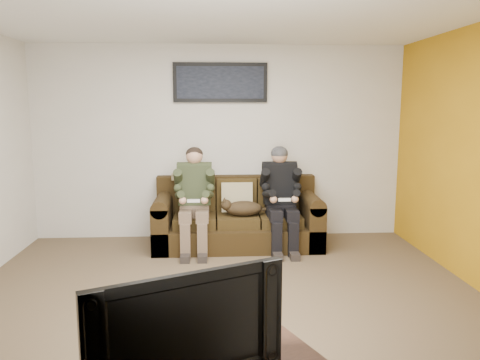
{
  "coord_description": "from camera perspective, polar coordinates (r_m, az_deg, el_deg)",
  "views": [
    {
      "loc": [
        -0.11,
        -4.11,
        1.8
      ],
      "look_at": [
        0.21,
        1.2,
        0.95
      ],
      "focal_mm": 35.0,
      "sensor_mm": 36.0,
      "label": 1
    }
  ],
  "objects": [
    {
      "name": "floor",
      "position": [
        4.49,
        -1.85,
        -14.58
      ],
      "size": [
        5.0,
        5.0,
        0.0
      ],
      "primitive_type": "plane",
      "color": "brown",
      "rests_on": "ground"
    },
    {
      "name": "ceiling",
      "position": [
        4.19,
        -2.04,
        20.1
      ],
      "size": [
        5.0,
        5.0,
        0.0
      ],
      "primitive_type": "plane",
      "rotation": [
        3.14,
        0.0,
        0.0
      ],
      "color": "silver",
      "rests_on": "ground"
    },
    {
      "name": "wall_back",
      "position": [
        6.38,
        -2.49,
        4.57
      ],
      "size": [
        5.0,
        0.0,
        5.0
      ],
      "primitive_type": "plane",
      "rotation": [
        1.57,
        0.0,
        0.0
      ],
      "color": "beige",
      "rests_on": "ground"
    },
    {
      "name": "wall_front",
      "position": [
        1.93,
        -0.13,
        -5.91
      ],
      "size": [
        5.0,
        0.0,
        5.0
      ],
      "primitive_type": "plane",
      "rotation": [
        -1.57,
        0.0,
        0.0
      ],
      "color": "beige",
      "rests_on": "ground"
    },
    {
      "name": "sofa",
      "position": [
        6.12,
        -0.35,
        -4.85
      ],
      "size": [
        2.11,
        0.91,
        0.86
      ],
      "color": "black",
      "rests_on": "ground"
    },
    {
      "name": "throw_pillow",
      "position": [
        6.1,
        -0.38,
        -2.13
      ],
      "size": [
        0.4,
        0.19,
        0.4
      ],
      "primitive_type": "cube",
      "rotation": [
        -0.21,
        0.0,
        0.0
      ],
      "color": "tan",
      "rests_on": "sofa"
    },
    {
      "name": "throw_blanket",
      "position": [
        6.28,
        -6.33,
        0.45
      ],
      "size": [
        0.43,
        0.21,
        0.08
      ],
      "primitive_type": "cube",
      "color": "tan",
      "rests_on": "sofa"
    },
    {
      "name": "person_left",
      "position": [
        5.86,
        -5.58,
        -1.63
      ],
      "size": [
        0.51,
        0.87,
        1.28
      ],
      "color": "brown",
      "rests_on": "sofa"
    },
    {
      "name": "person_right",
      "position": [
        5.92,
        5.0,
        -1.48
      ],
      "size": [
        0.51,
        0.86,
        1.29
      ],
      "color": "black",
      "rests_on": "sofa"
    },
    {
      "name": "cat",
      "position": [
        5.89,
        0.25,
        -3.44
      ],
      "size": [
        0.66,
        0.26,
        0.24
      ],
      "color": "#412F19",
      "rests_on": "sofa"
    },
    {
      "name": "framed_poster",
      "position": [
        6.33,
        -2.41,
        11.79
      ],
      "size": [
        1.25,
        0.05,
        0.52
      ],
      "color": "black",
      "rests_on": "wall_back"
    },
    {
      "name": "television",
      "position": [
        2.4,
        -7.07,
        -16.9
      ],
      "size": [
        0.96,
        0.53,
        0.57
      ],
      "primitive_type": "imported",
      "rotation": [
        0.0,
        0.0,
        0.42
      ],
      "color": "black",
      "rests_on": "tv_stand"
    }
  ]
}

